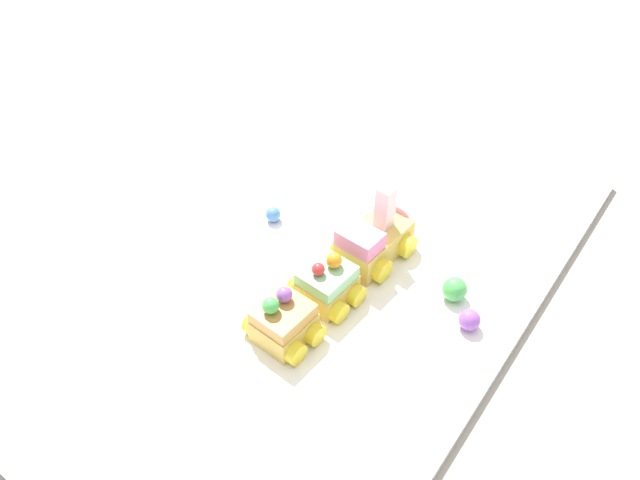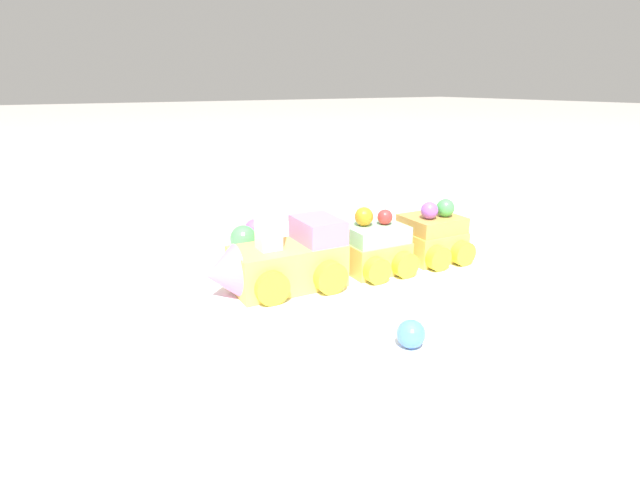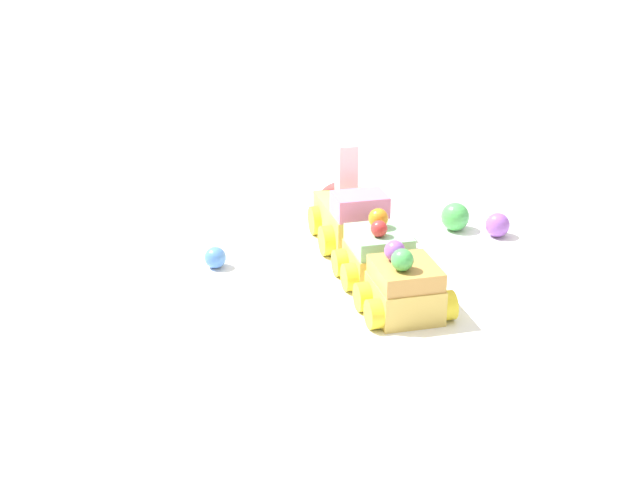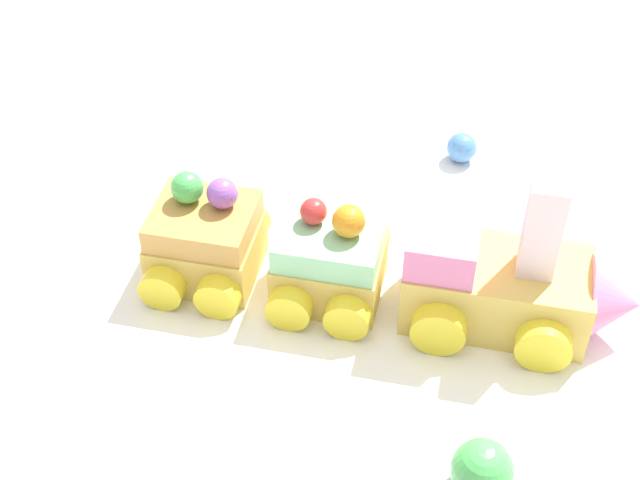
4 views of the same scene
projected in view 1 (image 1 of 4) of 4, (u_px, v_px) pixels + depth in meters
The scene contains 8 objects.
ground_plane at pixel (329, 279), 0.76m from camera, with size 10.00×10.00×0.00m, color gray.
display_board at pixel (329, 276), 0.76m from camera, with size 0.77×0.45×0.01m, color white.
cake_train_locomotive at pixel (378, 237), 0.76m from camera, with size 0.13×0.08×0.10m.
cake_car_mint at pixel (327, 284), 0.71m from camera, with size 0.06×0.08×0.06m.
cake_car_caramel at pixel (283, 322), 0.67m from camera, with size 0.06×0.08×0.06m.
gumball_green at pixel (455, 289), 0.71m from camera, with size 0.03×0.03×0.03m, color #4CBC56.
gumball_blue at pixel (273, 214), 0.82m from camera, with size 0.02×0.02×0.02m, color #4C84E0.
gumball_purple at pixel (469, 320), 0.68m from camera, with size 0.02×0.02×0.02m, color #9956C6.
Camera 1 is at (-0.43, -0.30, 0.56)m, focal length 35.00 mm.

